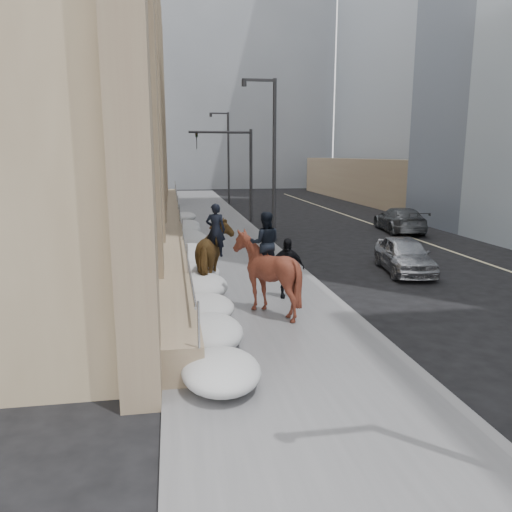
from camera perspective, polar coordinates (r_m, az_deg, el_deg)
The scene contains 16 objects.
ground at distance 11.79m, azimuth 1.93°, elevation -10.38°, with size 140.00×140.00×0.00m, color black.
sidewalk at distance 21.28m, azimuth -3.45°, elevation -0.26°, with size 5.00×80.00×0.12m, color #58575A.
curb at distance 21.71m, azimuth 3.44°, elevation -0.02°, with size 0.24×80.00×0.12m, color slate.
lane_line at distance 24.70m, azimuth 21.55°, elevation 0.46°, with size 0.15×70.00×0.01m, color #BFB78C.
limestone_building at distance 31.16m, azimuth -16.06°, elevation 19.41°, with size 6.10×44.00×18.00m.
bg_building_mid at distance 71.63m, azimuth -4.83°, elevation 19.19°, with size 30.00×12.00×28.00m, color slate.
bg_building_far at distance 82.99m, azimuth -12.66°, elevation 15.12°, with size 24.00×12.00×20.00m, color gray.
streetlight_mid at distance 25.21m, azimuth 1.74°, elevation 11.93°, with size 1.71×0.24×8.00m.
streetlight_far at distance 44.99m, azimuth -3.38°, elevation 11.74°, with size 1.71×0.24×8.00m.
traffic_signal at distance 33.00m, azimuth -2.20°, elevation 10.83°, with size 4.10×0.22×6.00m.
snow_bank at distance 19.25m, azimuth -7.06°, elevation -0.34°, with size 1.70×18.10×0.76m.
mounted_horse_left at distance 16.14m, azimuth -4.73°, elevation 0.28°, with size 1.58×2.74×2.75m.
mounted_horse_right at distance 13.56m, azimuth 1.10°, elevation -1.60°, with size 2.07×2.26×2.77m.
pedestrian at distance 15.11m, azimuth 3.52°, elevation -1.36°, with size 1.07×0.45×1.83m, color black.
car_silver at distance 19.67m, azimuth 16.60°, elevation 0.14°, with size 1.60×3.98×1.36m, color #9EA0A6.
car_grey at distance 29.97m, azimuth 16.10°, elevation 4.01°, with size 2.00×4.91×1.43m, color #515457.
Camera 1 is at (-2.21, -10.72, 4.40)m, focal length 35.00 mm.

